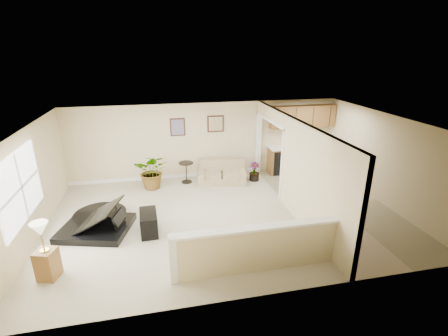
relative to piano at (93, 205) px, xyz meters
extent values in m
plane|color=tan|center=(3.26, -0.07, -0.61)|extent=(9.00, 9.00, 0.00)
cube|color=beige|center=(3.26, 2.93, 0.64)|extent=(9.00, 0.04, 2.50)
cube|color=beige|center=(3.26, -3.07, 0.64)|extent=(9.00, 0.04, 2.50)
cube|color=beige|center=(-1.24, -0.07, 0.64)|extent=(0.04, 6.00, 2.50)
cube|color=beige|center=(7.76, -0.07, 0.64)|extent=(0.04, 6.00, 2.50)
cube|color=white|center=(3.26, -0.07, 1.89)|extent=(9.00, 6.00, 0.04)
cube|color=tan|center=(6.41, -0.07, -0.61)|extent=(2.70, 6.00, 0.01)
cube|color=beige|center=(5.06, -1.27, 0.64)|extent=(0.12, 3.60, 2.50)
cube|color=beige|center=(5.06, 1.70, 1.69)|extent=(0.12, 2.35, 0.40)
cube|color=beige|center=(3.41, -2.37, -0.14)|extent=(3.30, 0.12, 0.95)
cube|color=white|center=(3.41, -2.37, 0.35)|extent=(3.40, 0.22, 0.05)
cube|color=white|center=(1.76, -2.37, -0.11)|extent=(0.14, 0.14, 1.00)
cube|color=white|center=(-1.23, -0.57, 0.84)|extent=(0.05, 2.15, 1.45)
cube|color=#371E14|center=(2.31, 2.90, 1.14)|extent=(0.48, 0.03, 0.58)
cube|color=#8A5873|center=(2.31, 2.88, 1.14)|extent=(0.40, 0.01, 0.50)
cube|color=#371E14|center=(3.56, 2.90, 1.19)|extent=(0.55, 0.03, 0.55)
cube|color=silver|center=(3.56, 2.88, 1.19)|extent=(0.46, 0.01, 0.46)
cube|color=brown|center=(6.56, 2.63, -0.16)|extent=(2.30, 0.60, 0.90)
cube|color=white|center=(6.56, 2.63, 0.31)|extent=(2.36, 0.65, 0.04)
cube|color=black|center=(5.76, 2.62, -0.18)|extent=(0.60, 0.60, 0.84)
cube|color=brown|center=(6.56, 2.75, 1.34)|extent=(2.30, 0.35, 0.75)
cube|color=black|center=(0.04, -0.15, 0.21)|extent=(1.85, 1.70, 0.32)
cylinder|color=black|center=(-0.12, 0.44, 0.21)|extent=(1.32, 1.32, 0.32)
cube|color=white|center=(0.96, -0.15, 0.17)|extent=(0.51, 1.09, 0.02)
cube|color=black|center=(-0.07, -0.04, 0.50)|extent=(1.50, 1.51, 0.72)
cube|color=black|center=(1.29, -0.48, -0.36)|extent=(0.42, 0.79, 0.52)
cube|color=tan|center=(3.63, 2.23, -0.40)|extent=(1.67, 1.15, 0.43)
cube|color=tan|center=(3.63, 2.56, 0.04)|extent=(1.54, 0.49, 0.45)
cube|color=tan|center=(2.96, 2.23, -0.10)|extent=(0.35, 0.89, 0.16)
cube|color=tan|center=(4.31, 2.23, -0.10)|extent=(0.35, 0.89, 0.16)
cylinder|color=black|center=(2.48, 2.42, -0.60)|extent=(0.34, 0.34, 0.03)
cylinder|color=black|center=(2.48, 2.42, -0.27)|extent=(0.03, 0.03, 0.66)
cylinder|color=black|center=(2.48, 2.42, 0.06)|extent=(0.47, 0.47, 0.03)
cylinder|color=black|center=(1.42, 2.19, -0.50)|extent=(0.32, 0.32, 0.23)
imported|color=#215318|center=(1.42, 2.19, -0.05)|extent=(1.21, 1.11, 1.13)
cylinder|color=black|center=(4.71, 2.13, -0.50)|extent=(0.32, 0.32, 0.23)
imported|color=#215318|center=(4.71, 2.13, -0.30)|extent=(0.39, 0.39, 0.62)
cube|color=brown|center=(-0.58, -1.74, -0.31)|extent=(0.44, 0.44, 0.60)
cylinder|color=#A98B38|center=(-0.58, -1.74, 0.00)|extent=(0.16, 0.16, 0.02)
cylinder|color=#A98B38|center=(-0.58, -1.74, 0.20)|extent=(0.03, 0.03, 0.40)
cone|color=#EFE4C3|center=(-0.58, -1.74, 0.45)|extent=(0.32, 0.32, 0.26)
camera|label=1|loc=(1.63, -7.46, 3.54)|focal=26.00mm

